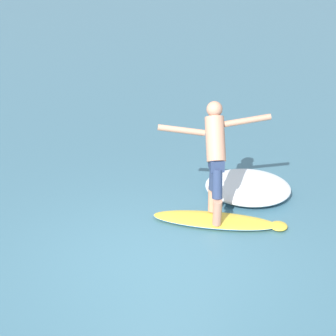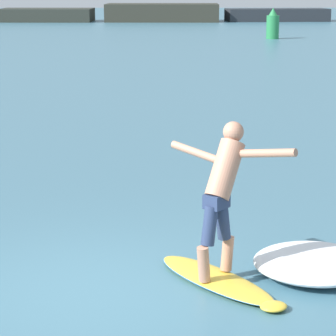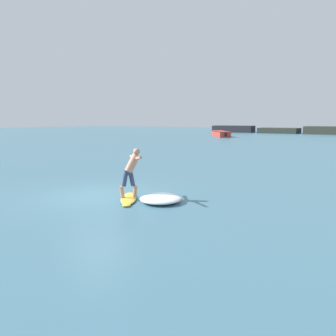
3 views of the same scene
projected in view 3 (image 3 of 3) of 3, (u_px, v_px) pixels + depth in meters
name	position (u px, v px, depth m)	size (l,w,h in m)	color
ground_plane	(97.00, 196.00, 12.10)	(200.00, 200.00, 0.00)	#417084
surfboard	(129.00, 199.00, 11.49)	(1.52, 1.90, 0.22)	yellow
surfer	(132.00, 168.00, 11.41)	(1.33, 1.13, 1.72)	tan
fishing_boat_near_jetty	(220.00, 133.00, 55.31)	(6.11, 7.89, 0.92)	#BA372C
wave_foam_at_tail	(161.00, 199.00, 11.14)	(1.82, 1.85, 0.25)	white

